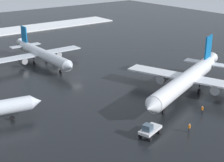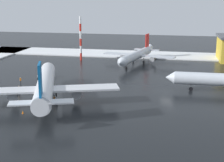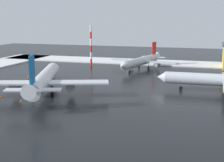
{
  "view_description": "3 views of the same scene",
  "coord_description": "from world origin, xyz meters",
  "px_view_note": "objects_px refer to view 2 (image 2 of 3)",
  "views": [
    {
      "loc": [
        71.36,
        -43.73,
        29.27
      ],
      "look_at": [
        13.88,
        0.65,
        2.93
      ],
      "focal_mm": 55.0,
      "sensor_mm": 36.0,
      "label": 1
    },
    {
      "loc": [
        -2.77,
        78.99,
        21.99
      ],
      "look_at": [
        12.32,
        3.7,
        2.85
      ],
      "focal_mm": 55.0,
      "sensor_mm": 36.0,
      "label": 2
    },
    {
      "loc": [
        -14.33,
        84.46,
        18.45
      ],
      "look_at": [
        9.86,
        6.96,
        2.99
      ],
      "focal_mm": 55.0,
      "sensor_mm": 36.0,
      "label": 3
    }
  ],
  "objects_px": {
    "traffic_cone_near_nose": "(23,112)",
    "airplane_parked_starboard": "(45,85)",
    "pushback_tug": "(43,74)",
    "antenna_mast": "(81,39)",
    "airplane_distant_tail": "(137,55)",
    "ground_crew_near_tug": "(54,99)",
    "ground_crew_mid_apron": "(19,89)",
    "ground_crew_by_nose_gear": "(21,80)"
  },
  "relations": [
    {
      "from": "airplane_distant_tail",
      "to": "traffic_cone_near_nose",
      "type": "distance_m",
      "value": 55.48
    },
    {
      "from": "pushback_tug",
      "to": "antenna_mast",
      "type": "distance_m",
      "value": 29.35
    },
    {
      "from": "ground_crew_by_nose_gear",
      "to": "ground_crew_near_tug",
      "type": "bearing_deg",
      "value": -64.66
    },
    {
      "from": "ground_crew_by_nose_gear",
      "to": "traffic_cone_near_nose",
      "type": "xyz_separation_m",
      "value": [
        -10.69,
        21.18,
        -0.7
      ]
    },
    {
      "from": "airplane_distant_tail",
      "to": "ground_crew_mid_apron",
      "type": "bearing_deg",
      "value": -17.1
    },
    {
      "from": "airplane_parked_starboard",
      "to": "pushback_tug",
      "type": "bearing_deg",
      "value": 4.83
    },
    {
      "from": "pushback_tug",
      "to": "ground_crew_mid_apron",
      "type": "bearing_deg",
      "value": 164.54
    },
    {
      "from": "ground_crew_near_tug",
      "to": "ground_crew_mid_apron",
      "type": "bearing_deg",
      "value": 115.53
    },
    {
      "from": "airplane_distant_tail",
      "to": "ground_crew_near_tug",
      "type": "distance_m",
      "value": 47.63
    },
    {
      "from": "ground_crew_by_nose_gear",
      "to": "pushback_tug",
      "type": "bearing_deg",
      "value": 42.77
    },
    {
      "from": "pushback_tug",
      "to": "traffic_cone_near_nose",
      "type": "height_order",
      "value": "pushback_tug"
    },
    {
      "from": "airplane_parked_starboard",
      "to": "traffic_cone_near_nose",
      "type": "relative_size",
      "value": 65.18
    },
    {
      "from": "airplane_distant_tail",
      "to": "antenna_mast",
      "type": "bearing_deg",
      "value": -86.31
    },
    {
      "from": "airplane_distant_tail",
      "to": "traffic_cone_near_nose",
      "type": "bearing_deg",
      "value": -3.79
    },
    {
      "from": "traffic_cone_near_nose",
      "to": "ground_crew_near_tug",
      "type": "bearing_deg",
      "value": -117.98
    },
    {
      "from": "pushback_tug",
      "to": "ground_crew_by_nose_gear",
      "type": "relative_size",
      "value": 2.94
    },
    {
      "from": "airplane_parked_starboard",
      "to": "traffic_cone_near_nose",
      "type": "height_order",
      "value": "airplane_parked_starboard"
    },
    {
      "from": "traffic_cone_near_nose",
      "to": "airplane_parked_starboard",
      "type": "bearing_deg",
      "value": -100.1
    },
    {
      "from": "pushback_tug",
      "to": "antenna_mast",
      "type": "height_order",
      "value": "antenna_mast"
    },
    {
      "from": "ground_crew_mid_apron",
      "to": "ground_crew_by_nose_gear",
      "type": "bearing_deg",
      "value": 159.83
    },
    {
      "from": "ground_crew_mid_apron",
      "to": "pushback_tug",
      "type": "bearing_deg",
      "value": 136.91
    },
    {
      "from": "ground_crew_by_nose_gear",
      "to": "traffic_cone_near_nose",
      "type": "height_order",
      "value": "ground_crew_by_nose_gear"
    },
    {
      "from": "ground_crew_by_nose_gear",
      "to": "antenna_mast",
      "type": "bearing_deg",
      "value": 60.18
    },
    {
      "from": "traffic_cone_near_nose",
      "to": "pushback_tug",
      "type": "bearing_deg",
      "value": -75.06
    },
    {
      "from": "pushback_tug",
      "to": "ground_crew_by_nose_gear",
      "type": "height_order",
      "value": "pushback_tug"
    },
    {
      "from": "airplane_distant_tail",
      "to": "pushback_tug",
      "type": "bearing_deg",
      "value": -29.26
    },
    {
      "from": "pushback_tug",
      "to": "traffic_cone_near_nose",
      "type": "relative_size",
      "value": 9.15
    },
    {
      "from": "ground_crew_by_nose_gear",
      "to": "traffic_cone_near_nose",
      "type": "distance_m",
      "value": 23.73
    },
    {
      "from": "ground_crew_mid_apron",
      "to": "airplane_parked_starboard",
      "type": "bearing_deg",
      "value": 15.49
    },
    {
      "from": "airplane_parked_starboard",
      "to": "ground_crew_mid_apron",
      "type": "xyz_separation_m",
      "value": [
        8.67,
        -5.16,
        -2.66
      ]
    },
    {
      "from": "airplane_parked_starboard",
      "to": "traffic_cone_near_nose",
      "type": "bearing_deg",
      "value": 150.5
    },
    {
      "from": "pushback_tug",
      "to": "traffic_cone_near_nose",
      "type": "xyz_separation_m",
      "value": [
        -7.39,
        27.7,
        -1.01
      ]
    },
    {
      "from": "airplane_parked_starboard",
      "to": "ground_crew_near_tug",
      "type": "xyz_separation_m",
      "value": [
        -2.33,
        0.99,
        -2.66
      ]
    },
    {
      "from": "airplane_distant_tail",
      "to": "ground_crew_near_tug",
      "type": "bearing_deg",
      "value": -1.75
    },
    {
      "from": "antenna_mast",
      "to": "ground_crew_mid_apron",
      "type": "bearing_deg",
      "value": 86.88
    },
    {
      "from": "ground_crew_near_tug",
      "to": "traffic_cone_near_nose",
      "type": "distance_m",
      "value": 8.07
    },
    {
      "from": "pushback_tug",
      "to": "ground_crew_mid_apron",
      "type": "relative_size",
      "value": 2.94
    },
    {
      "from": "pushback_tug",
      "to": "ground_crew_near_tug",
      "type": "distance_m",
      "value": 23.43
    },
    {
      "from": "airplane_distant_tail",
      "to": "traffic_cone_near_nose",
      "type": "height_order",
      "value": "airplane_distant_tail"
    },
    {
      "from": "antenna_mast",
      "to": "traffic_cone_near_nose",
      "type": "xyz_separation_m",
      "value": [
        -4.88,
        56.25,
        -7.34
      ]
    },
    {
      "from": "ground_crew_mid_apron",
      "to": "ground_crew_by_nose_gear",
      "type": "xyz_separation_m",
      "value": [
        3.46,
        -7.93,
        0.0
      ]
    },
    {
      "from": "airplane_distant_tail",
      "to": "pushback_tug",
      "type": "distance_m",
      "value": 34.14
    }
  ]
}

